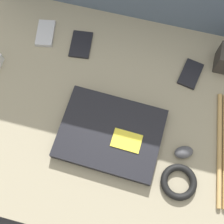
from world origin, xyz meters
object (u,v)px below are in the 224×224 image
(computer_mouse, at_px, (184,152))
(phone_silver, at_px, (45,33))
(phone_black, at_px, (81,44))
(laptop, at_px, (111,134))
(phone_small, at_px, (190,74))

(computer_mouse, distance_m, phone_silver, 0.63)
(computer_mouse, xyz_separation_m, phone_silver, (-0.55, 0.31, -0.01))
(phone_silver, height_order, phone_black, phone_silver)
(laptop, distance_m, phone_silver, 0.44)
(laptop, distance_m, phone_small, 0.35)
(laptop, bearing_deg, phone_black, 123.86)
(phone_black, bearing_deg, computer_mouse, -42.09)
(phone_silver, relative_size, phone_black, 1.01)
(phone_silver, distance_m, phone_small, 0.53)
(laptop, relative_size, phone_small, 2.90)
(laptop, xyz_separation_m, phone_small, (0.21, 0.28, -0.01))
(laptop, bearing_deg, phone_silver, 138.08)
(phone_black, bearing_deg, laptop, -64.54)
(computer_mouse, height_order, phone_small, computer_mouse)
(laptop, height_order, phone_silver, laptop)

